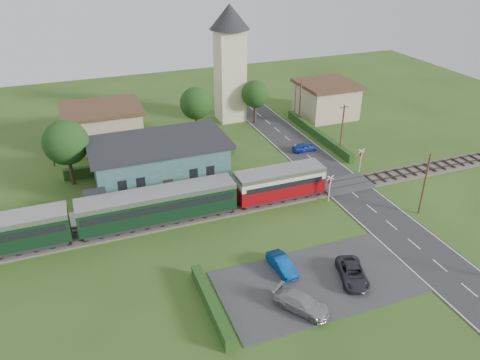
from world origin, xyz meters
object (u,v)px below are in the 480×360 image
object	(u,v)px
church_tower	(230,55)
car_park_silver	(301,303)
crossing_signal_near	(330,185)
car_on_road	(304,147)
equipment_hut	(96,204)
train	(127,211)
car_park_blue	(282,264)
car_park_dark	(353,273)
station_building	(160,161)
crossing_signal_far	(361,157)
house_west	(103,125)
pedestrian_far	(131,201)
house_east	(326,99)
pedestrian_near	(241,182)

from	to	relation	value
church_tower	car_park_silver	distance (m)	44.53
crossing_signal_near	car_on_road	xyz separation A→B (m)	(3.79, 12.96, -1.51)
equipment_hut	train	xyz separation A→B (m)	(2.66, -3.20, 0.43)
car_park_blue	car_park_dark	size ratio (longest dim) A/B	0.84
station_building	crossing_signal_far	bearing A→B (deg)	-15.63
station_building	car_park_silver	world-z (taller)	station_building
equipment_hut	house_west	distance (m)	20.05
crossing_signal_far	car_park_silver	bearing A→B (deg)	-133.51
equipment_hut	car_park_silver	distance (m)	23.99
equipment_hut	crossing_signal_near	distance (m)	25.04
church_tower	station_building	bearing A→B (deg)	-131.41
house_west	crossing_signal_far	xyz separation A→B (m)	(28.60, -20.61, -0.65)
crossing_signal_far	car_on_road	distance (m)	8.97
crossing_signal_near	church_tower	bearing A→B (deg)	92.82
train	station_building	bearing A→B (deg)	59.30
car_park_silver	crossing_signal_far	bearing A→B (deg)	12.33
crossing_signal_far	pedestrian_far	world-z (taller)	crossing_signal_far
church_tower	car_on_road	bearing A→B (deg)	-71.42
station_building	car_on_road	size ratio (longest dim) A/B	4.73
equipment_hut	church_tower	bearing A→B (deg)	44.75
equipment_hut	pedestrian_far	bearing A→B (deg)	5.27
church_tower	crossing_signal_near	distance (m)	29.57
train	crossing_signal_far	bearing A→B (deg)	4.73
crossing_signal_far	house_east	bearing A→B (deg)	71.92
house_west	car_park_dark	bearing A→B (deg)	-66.44
house_east	car_park_dark	size ratio (longest dim) A/B	1.92
church_tower	car_on_road	world-z (taller)	church_tower
equipment_hut	car_park_silver	world-z (taller)	equipment_hut
car_park_blue	pedestrian_near	bearing A→B (deg)	79.67
car_park_blue	car_park_silver	world-z (taller)	car_park_silver
train	car_park_silver	xyz separation A→B (m)	(11.00, -16.50, -1.42)
car_park_dark	car_park_silver	bearing A→B (deg)	-145.56
pedestrian_far	crossing_signal_near	bearing A→B (deg)	-90.51
crossing_signal_near	car_park_silver	size ratio (longest dim) A/B	0.70
equipment_hut	crossing_signal_far	xyz separation A→B (m)	(31.60, -0.81, 0.39)
church_tower	car_park_silver	xyz separation A→B (m)	(-9.34, -42.50, -9.46)
car_park_silver	car_park_dark	xyz separation A→B (m)	(5.82, 1.70, -0.04)
house_east	pedestrian_far	xyz separation A→B (m)	(-34.42, -18.47, -1.59)
train	house_east	bearing A→B (deg)	31.90
house_east	pedestrian_near	bearing A→B (deg)	-139.18
train	car_park_dark	distance (m)	22.46
house_west	car_on_road	distance (m)	28.18
crossing_signal_far	car_park_silver	size ratio (longest dim) A/B	0.70
house_west	house_east	bearing A→B (deg)	-1.64
equipment_hut	pedestrian_far	size ratio (longest dim) A/B	1.69
equipment_hut	station_building	bearing A→B (deg)	35.92
crossing_signal_near	pedestrian_near	xyz separation A→B (m)	(-8.41, 5.39, -0.72)
station_building	house_east	xyz separation A→B (m)	(30.00, 13.01, 0.10)
crossing_signal_near	house_west	bearing A→B (deg)	130.11
crossing_signal_far	pedestrian_far	size ratio (longest dim) A/B	2.17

